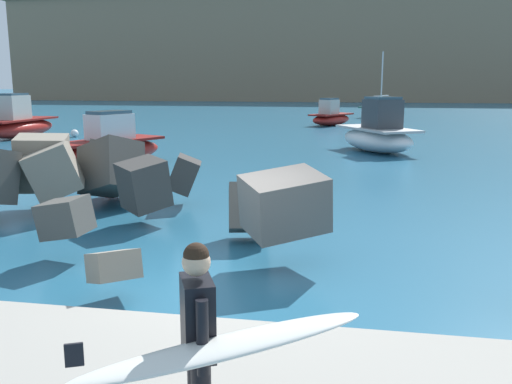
{
  "coord_description": "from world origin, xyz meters",
  "views": [
    {
      "loc": [
        2.03,
        -8.13,
        3.15
      ],
      "look_at": [
        0.46,
        0.5,
        1.4
      ],
      "focal_mm": 38.93,
      "sensor_mm": 36.0,
      "label": 1
    }
  ],
  "objects_px": {
    "boat_near_right": "(378,135)",
    "boat_mid_left": "(331,117)",
    "boat_near_centre": "(19,124)",
    "mooring_buoy_middle": "(75,133)",
    "boat_mid_centre": "(379,111)",
    "surfer_with_board": "(205,344)",
    "boat_near_left": "(104,148)"
  },
  "relations": [
    {
      "from": "boat_near_centre",
      "to": "boat_mid_centre",
      "type": "bearing_deg",
      "value": 48.09
    },
    {
      "from": "boat_mid_left",
      "to": "mooring_buoy_middle",
      "type": "relative_size",
      "value": 10.0
    },
    {
      "from": "surfer_with_board",
      "to": "boat_near_left",
      "type": "height_order",
      "value": "boat_near_left"
    },
    {
      "from": "boat_mid_left",
      "to": "boat_mid_centre",
      "type": "xyz_separation_m",
      "value": [
        3.78,
        10.94,
        -0.09
      ]
    },
    {
      "from": "boat_mid_centre",
      "to": "surfer_with_board",
      "type": "bearing_deg",
      "value": -93.47
    },
    {
      "from": "surfer_with_board",
      "to": "boat_near_left",
      "type": "relative_size",
      "value": 0.36
    },
    {
      "from": "boat_near_right",
      "to": "boat_near_centre",
      "type": "bearing_deg",
      "value": 171.37
    },
    {
      "from": "surfer_with_board",
      "to": "boat_near_centre",
      "type": "xyz_separation_m",
      "value": [
        -17.84,
        25.05,
        -0.49
      ]
    },
    {
      "from": "boat_near_centre",
      "to": "boat_near_right",
      "type": "bearing_deg",
      "value": -8.63
    },
    {
      "from": "boat_near_right",
      "to": "boat_mid_left",
      "type": "relative_size",
      "value": 1.17
    },
    {
      "from": "surfer_with_board",
      "to": "boat_mid_left",
      "type": "bearing_deg",
      "value": 91.33
    },
    {
      "from": "surfer_with_board",
      "to": "boat_near_centre",
      "type": "height_order",
      "value": "boat_near_centre"
    },
    {
      "from": "boat_near_left",
      "to": "boat_mid_left",
      "type": "relative_size",
      "value": 1.29
    },
    {
      "from": "mooring_buoy_middle",
      "to": "boat_near_left",
      "type": "bearing_deg",
      "value": -56.77
    },
    {
      "from": "surfer_with_board",
      "to": "mooring_buoy_middle",
      "type": "bearing_deg",
      "value": 119.97
    },
    {
      "from": "boat_near_centre",
      "to": "boat_mid_centre",
      "type": "distance_m",
      "value": 31.09
    },
    {
      "from": "surfer_with_board",
      "to": "boat_near_right",
      "type": "bearing_deg",
      "value": 84.86
    },
    {
      "from": "surfer_with_board",
      "to": "mooring_buoy_middle",
      "type": "height_order",
      "value": "surfer_with_board"
    },
    {
      "from": "boat_near_right",
      "to": "mooring_buoy_middle",
      "type": "relative_size",
      "value": 11.67
    },
    {
      "from": "boat_near_left",
      "to": "boat_mid_left",
      "type": "height_order",
      "value": "boat_near_left"
    },
    {
      "from": "surfer_with_board",
      "to": "boat_mid_left",
      "type": "height_order",
      "value": "surfer_with_board"
    },
    {
      "from": "boat_mid_centre",
      "to": "boat_near_right",
      "type": "bearing_deg",
      "value": -92.05
    },
    {
      "from": "boat_near_left",
      "to": "boat_mid_centre",
      "type": "xyz_separation_m",
      "value": [
        11.27,
        32.33,
        -0.14
      ]
    },
    {
      "from": "boat_near_centre",
      "to": "mooring_buoy_middle",
      "type": "height_order",
      "value": "boat_near_centre"
    },
    {
      "from": "boat_mid_left",
      "to": "mooring_buoy_middle",
      "type": "height_order",
      "value": "boat_mid_left"
    },
    {
      "from": "surfer_with_board",
      "to": "boat_near_centre",
      "type": "relative_size",
      "value": 0.36
    },
    {
      "from": "boat_near_right",
      "to": "boat_mid_left",
      "type": "height_order",
      "value": "boat_near_right"
    },
    {
      "from": "surfer_with_board",
      "to": "boat_mid_centre",
      "type": "relative_size",
      "value": 0.31
    },
    {
      "from": "boat_near_centre",
      "to": "surfer_with_board",
      "type": "bearing_deg",
      "value": -54.53
    },
    {
      "from": "boat_near_right",
      "to": "boat_mid_left",
      "type": "xyz_separation_m",
      "value": [
        -2.84,
        15.2,
        -0.17
      ]
    },
    {
      "from": "boat_near_centre",
      "to": "boat_near_right",
      "type": "xyz_separation_m",
      "value": [
        19.83,
        -3.01,
        0.01
      ]
    },
    {
      "from": "boat_mid_centre",
      "to": "mooring_buoy_middle",
      "type": "bearing_deg",
      "value": -128.69
    }
  ]
}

